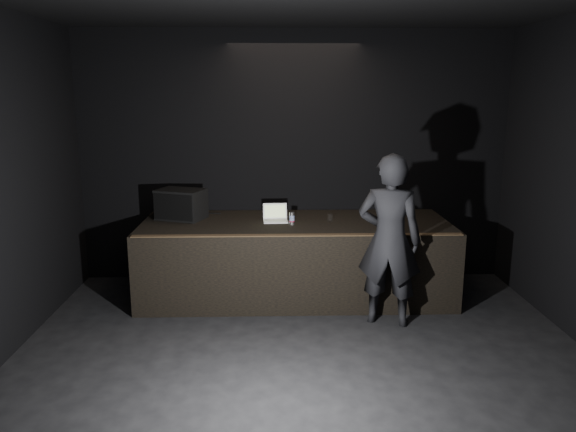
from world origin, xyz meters
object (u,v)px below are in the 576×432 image
Objects in this scene: laptop at (275,217)px; person at (389,240)px; stage_riser at (295,259)px; beer_can at (292,218)px; stage_monitor at (181,204)px.

person is (1.30, -1.02, -0.06)m from laptop.
stage_riser is 2.00× the size of person.
person is at bearing -36.14° from beer_can.
stage_monitor is 1.52m from beer_can.
stage_monitor is 0.35× the size of person.
laptop is at bearing 164.92° from stage_riser.
stage_monitor is 2.14× the size of laptop.
stage_riser is 12.18× the size of laptop.
beer_can is at bearing -18.53° from person.
stage_monitor is at bearing 170.48° from laptop.
person is (2.56, -1.17, -0.20)m from stage_monitor.
stage_monitor is (-1.52, 0.22, 0.70)m from stage_riser.
stage_monitor reaches higher than beer_can.
beer_can is 0.08× the size of person.
stage_riser is 24.72× the size of beer_can.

